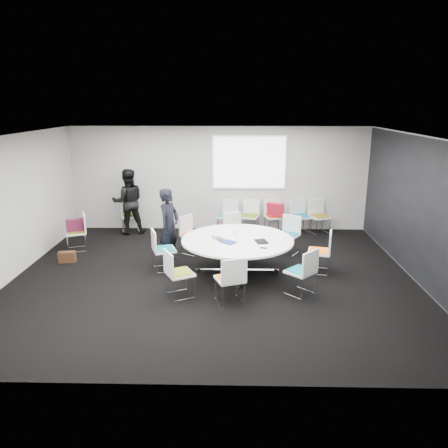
{
  "coord_description": "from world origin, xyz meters",
  "views": [
    {
      "loc": [
        0.41,
        -8.19,
        3.41
      ],
      "look_at": [
        0.2,
        0.4,
        1.0
      ],
      "focal_mm": 35.0,
      "sensor_mm": 36.0,
      "label": 1
    }
  ],
  "objects_px": {
    "chair_spare_left": "(77,239)",
    "chair_person_back": "(131,222)",
    "cup": "(235,231)",
    "chair_back_c": "(274,223)",
    "chair_back_a": "(228,223)",
    "chair_ring_c": "(235,239)",
    "chair_ring_e": "(164,257)",
    "conference_table": "(237,248)",
    "laptop": "(220,238)",
    "maroon_bag": "(75,225)",
    "chair_ring_d": "(193,242)",
    "chair_ring_f": "(179,282)",
    "brown_bag": "(67,257)",
    "chair_ring_g": "(230,288)",
    "person_back": "(128,202)",
    "chair_ring_b": "(288,242)",
    "chair_ring_a": "(319,259)",
    "chair_back_d": "(300,223)",
    "person_main": "(169,226)",
    "chair_back_b": "(249,222)",
    "chair_back_e": "(319,223)"
  },
  "relations": [
    {
      "from": "conference_table",
      "to": "laptop",
      "type": "height_order",
      "value": "laptop"
    },
    {
      "from": "chair_back_e",
      "to": "person_back",
      "type": "relative_size",
      "value": 0.51
    },
    {
      "from": "chair_ring_a",
      "to": "chair_ring_e",
      "type": "xyz_separation_m",
      "value": [
        -3.23,
        0.05,
        0.0
      ]
    },
    {
      "from": "chair_ring_e",
      "to": "chair_person_back",
      "type": "xyz_separation_m",
      "value": [
        -1.34,
        2.8,
        0.0
      ]
    },
    {
      "from": "chair_ring_e",
      "to": "chair_person_back",
      "type": "distance_m",
      "value": 3.1
    },
    {
      "from": "maroon_bag",
      "to": "chair_back_c",
      "type": "bearing_deg",
      "value": 18.18
    },
    {
      "from": "chair_back_b",
      "to": "chair_spare_left",
      "type": "bearing_deg",
      "value": 36.7
    },
    {
      "from": "chair_back_a",
      "to": "chair_back_c",
      "type": "height_order",
      "value": "same"
    },
    {
      "from": "chair_ring_b",
      "to": "chair_back_c",
      "type": "relative_size",
      "value": 1.0
    },
    {
      "from": "chair_spare_left",
      "to": "chair_person_back",
      "type": "bearing_deg",
      "value": -53.09
    },
    {
      "from": "chair_ring_g",
      "to": "chair_ring_c",
      "type": "bearing_deg",
      "value": 67.62
    },
    {
      "from": "chair_back_c",
      "to": "chair_back_a",
      "type": "bearing_deg",
      "value": -13.65
    },
    {
      "from": "chair_ring_e",
      "to": "person_back",
      "type": "distance_m",
      "value": 3.01
    },
    {
      "from": "chair_ring_c",
      "to": "chair_back_c",
      "type": "bearing_deg",
      "value": -148.08
    },
    {
      "from": "chair_ring_f",
      "to": "maroon_bag",
      "type": "height_order",
      "value": "chair_ring_f"
    },
    {
      "from": "chair_ring_e",
      "to": "chair_ring_g",
      "type": "xyz_separation_m",
      "value": [
        1.41,
        -1.54,
        0.0
      ]
    },
    {
      "from": "person_back",
      "to": "maroon_bag",
      "type": "relative_size",
      "value": 4.34
    },
    {
      "from": "chair_ring_d",
      "to": "chair_ring_e",
      "type": "bearing_deg",
      "value": 7.51
    },
    {
      "from": "chair_person_back",
      "to": "brown_bag",
      "type": "height_order",
      "value": "chair_person_back"
    },
    {
      "from": "chair_ring_d",
      "to": "conference_table",
      "type": "bearing_deg",
      "value": 74.04
    },
    {
      "from": "chair_back_d",
      "to": "brown_bag",
      "type": "distance_m",
      "value": 5.96
    },
    {
      "from": "person_main",
      "to": "laptop",
      "type": "relative_size",
      "value": 5.0
    },
    {
      "from": "person_main",
      "to": "chair_spare_left",
      "type": "bearing_deg",
      "value": 96.15
    },
    {
      "from": "chair_ring_g",
      "to": "chair_ring_e",
      "type": "bearing_deg",
      "value": 111.73
    },
    {
      "from": "chair_ring_f",
      "to": "chair_spare_left",
      "type": "bearing_deg",
      "value": -160.17
    },
    {
      "from": "chair_ring_c",
      "to": "person_back",
      "type": "distance_m",
      "value": 3.18
    },
    {
      "from": "chair_back_c",
      "to": "laptop",
      "type": "relative_size",
      "value": 2.68
    },
    {
      "from": "chair_ring_a",
      "to": "chair_ring_f",
      "type": "height_order",
      "value": "same"
    },
    {
      "from": "chair_back_a",
      "to": "person_back",
      "type": "bearing_deg",
      "value": 23.89
    },
    {
      "from": "chair_back_e",
      "to": "maroon_bag",
      "type": "height_order",
      "value": "chair_back_e"
    },
    {
      "from": "conference_table",
      "to": "chair_ring_g",
      "type": "xyz_separation_m",
      "value": [
        -0.13,
        -1.42,
        -0.27
      ]
    },
    {
      "from": "conference_table",
      "to": "chair_ring_b",
      "type": "relative_size",
      "value": 2.58
    },
    {
      "from": "chair_back_c",
      "to": "chair_person_back",
      "type": "bearing_deg",
      "value": -14.61
    },
    {
      "from": "chair_ring_c",
      "to": "maroon_bag",
      "type": "distance_m",
      "value": 3.78
    },
    {
      "from": "chair_ring_d",
      "to": "maroon_bag",
      "type": "distance_m",
      "value": 2.8
    },
    {
      "from": "chair_back_a",
      "to": "cup",
      "type": "distance_m",
      "value": 2.57
    },
    {
      "from": "person_main",
      "to": "chair_back_b",
      "type": "bearing_deg",
      "value": -14.76
    },
    {
      "from": "chair_ring_c",
      "to": "chair_ring_e",
      "type": "height_order",
      "value": "same"
    },
    {
      "from": "chair_ring_b",
      "to": "chair_ring_g",
      "type": "height_order",
      "value": "same"
    },
    {
      "from": "chair_back_a",
      "to": "brown_bag",
      "type": "distance_m",
      "value": 4.23
    },
    {
      "from": "chair_ring_f",
      "to": "brown_bag",
      "type": "bearing_deg",
      "value": -149.91
    },
    {
      "from": "chair_spare_left",
      "to": "cup",
      "type": "height_order",
      "value": "chair_spare_left"
    },
    {
      "from": "chair_ring_a",
      "to": "chair_spare_left",
      "type": "relative_size",
      "value": 1.0
    },
    {
      "from": "chair_ring_f",
      "to": "chair_ring_d",
      "type": "bearing_deg",
      "value": 151.69
    },
    {
      "from": "chair_back_a",
      "to": "chair_ring_g",
      "type": "bearing_deg",
      "value": 112.39
    },
    {
      "from": "conference_table",
      "to": "chair_ring_b",
      "type": "height_order",
      "value": "chair_ring_b"
    },
    {
      "from": "chair_ring_d",
      "to": "maroon_bag",
      "type": "height_order",
      "value": "chair_ring_d"
    },
    {
      "from": "chair_ring_e",
      "to": "person_back",
      "type": "height_order",
      "value": "person_back"
    },
    {
      "from": "chair_back_a",
      "to": "person_back",
      "type": "height_order",
      "value": "person_back"
    },
    {
      "from": "maroon_bag",
      "to": "chair_ring_d",
      "type": "bearing_deg",
      "value": -2.93
    }
  ]
}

